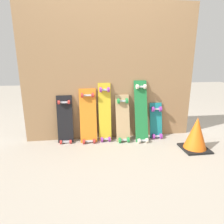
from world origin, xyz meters
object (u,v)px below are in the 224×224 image
object	(u,v)px
skateboard_black	(65,122)
skateboard_yellow	(105,115)
traffic_cone	(196,134)
skateboard_green	(141,114)
skateboard_teal	(156,123)
skateboard_natural	(123,120)
skateboard_orange	(88,118)

from	to	relation	value
skateboard_black	skateboard_yellow	size ratio (longest dim) A/B	0.83
traffic_cone	skateboard_green	bearing A→B (deg)	145.06
skateboard_green	skateboard_teal	distance (m)	0.29
skateboard_natural	skateboard_green	distance (m)	0.27
skateboard_black	skateboard_yellow	xyz separation A→B (m)	(0.54, -0.00, 0.08)
skateboard_green	skateboard_natural	bearing A→B (deg)	175.29
skateboard_yellow	traffic_cone	bearing A→B (deg)	-23.49
skateboard_yellow	skateboard_natural	bearing A→B (deg)	-9.15
skateboard_yellow	skateboard_teal	xyz separation A→B (m)	(0.74, -0.01, -0.15)
skateboard_black	skateboard_orange	bearing A→B (deg)	-4.05
skateboard_green	traffic_cone	bearing A→B (deg)	-34.94
skateboard_orange	skateboard_green	size ratio (longest dim) A/B	0.89
skateboard_green	skateboard_teal	world-z (taller)	skateboard_green
skateboard_teal	traffic_cone	size ratio (longest dim) A/B	1.33
skateboard_teal	skateboard_natural	bearing A→B (deg)	-176.31
skateboard_orange	skateboard_teal	size ratio (longest dim) A/B	1.41
skateboard_natural	skateboard_teal	size ratio (longest dim) A/B	1.24
skateboard_orange	skateboard_teal	distance (m)	0.98
skateboard_black	traffic_cone	size ratio (longest dim) A/B	1.68
skateboard_orange	traffic_cone	size ratio (longest dim) A/B	1.87
skateboard_yellow	skateboard_green	xyz separation A→B (m)	(0.50, -0.06, 0.01)
skateboard_yellow	skateboard_green	world-z (taller)	skateboard_green
skateboard_green	skateboard_orange	bearing A→B (deg)	176.62
skateboard_yellow	skateboard_green	distance (m)	0.50
skateboard_black	skateboard_teal	distance (m)	1.28
skateboard_teal	traffic_cone	distance (m)	0.58
skateboard_black	skateboard_orange	size ratio (longest dim) A/B	0.90
skateboard_green	traffic_cone	world-z (taller)	skateboard_green
skateboard_orange	skateboard_green	distance (m)	0.73
skateboard_black	skateboard_yellow	bearing A→B (deg)	-0.49
skateboard_natural	skateboard_orange	bearing A→B (deg)	177.33
skateboard_black	skateboard_green	size ratio (longest dim) A/B	0.80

